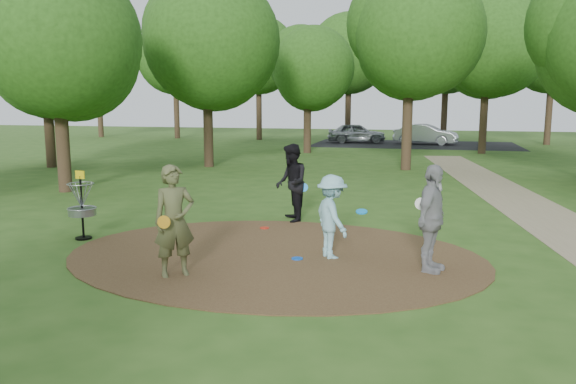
# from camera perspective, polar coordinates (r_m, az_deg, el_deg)

# --- Properties ---
(ground) EXTENTS (100.00, 100.00, 0.00)m
(ground) POSITION_cam_1_polar(r_m,az_deg,el_deg) (11.29, -1.48, -6.48)
(ground) COLOR #2D5119
(ground) RESTS_ON ground
(dirt_clearing) EXTENTS (8.40, 8.40, 0.02)m
(dirt_clearing) POSITION_cam_1_polar(r_m,az_deg,el_deg) (11.29, -1.48, -6.43)
(dirt_clearing) COLOR #47301C
(dirt_clearing) RESTS_ON ground
(parking_lot) EXTENTS (14.00, 8.00, 0.01)m
(parking_lot) POSITION_cam_1_polar(r_m,az_deg,el_deg) (40.60, 12.70, 4.74)
(parking_lot) COLOR black
(parking_lot) RESTS_ON ground
(player_observer_with_disc) EXTENTS (0.86, 0.82, 1.98)m
(player_observer_with_disc) POSITION_cam_1_polar(r_m,az_deg,el_deg) (9.97, -11.47, -2.93)
(player_observer_with_disc) COLOR brown
(player_observer_with_disc) RESTS_ON ground
(player_throwing_with_disc) EXTENTS (1.25, 1.23, 1.65)m
(player_throwing_with_disc) POSITION_cam_1_polar(r_m,az_deg,el_deg) (10.97, 4.48, -2.53)
(player_throwing_with_disc) COLOR #89C2CC
(player_throwing_with_disc) RESTS_ON ground
(player_walking_with_disc) EXTENTS (1.06, 1.18, 1.99)m
(player_walking_with_disc) POSITION_cam_1_polar(r_m,az_deg,el_deg) (14.25, 0.34, 0.93)
(player_walking_with_disc) COLOR black
(player_walking_with_disc) RESTS_ON ground
(player_waiting_with_disc) EXTENTS (0.80, 1.24, 1.96)m
(player_waiting_with_disc) POSITION_cam_1_polar(r_m,az_deg,el_deg) (10.33, 14.38, -2.67)
(player_waiting_with_disc) COLOR gray
(player_waiting_with_disc) RESTS_ON ground
(disc_ground_blue) EXTENTS (0.22, 0.22, 0.02)m
(disc_ground_blue) POSITION_cam_1_polar(r_m,az_deg,el_deg) (10.98, 0.94, -6.77)
(disc_ground_blue) COLOR blue
(disc_ground_blue) RESTS_ON dirt_clearing
(disc_ground_red) EXTENTS (0.22, 0.22, 0.02)m
(disc_ground_red) POSITION_cam_1_polar(r_m,az_deg,el_deg) (13.57, -2.39, -3.66)
(disc_ground_red) COLOR red
(disc_ground_red) RESTS_ON dirt_clearing
(car_left) EXTENTS (4.46, 2.55, 1.43)m
(car_left) POSITION_cam_1_polar(r_m,az_deg,el_deg) (41.38, 6.97, 5.97)
(car_left) COLOR #9B9EA2
(car_left) RESTS_ON ground
(car_right) EXTENTS (4.56, 2.35, 1.43)m
(car_right) POSITION_cam_1_polar(r_m,az_deg,el_deg) (40.73, 13.82, 5.72)
(car_right) COLOR #B7BBBF
(car_right) RESTS_ON ground
(disc_golf_basket) EXTENTS (0.63, 0.63, 1.54)m
(disc_golf_basket) POSITION_cam_1_polar(r_m,az_deg,el_deg) (13.25, -20.24, -0.81)
(disc_golf_basket) COLOR black
(disc_golf_basket) RESTS_ON ground
(tree_ring) EXTENTS (37.17, 45.30, 9.06)m
(tree_ring) POSITION_cam_1_polar(r_m,az_deg,el_deg) (20.24, 11.02, 15.09)
(tree_ring) COLOR #332316
(tree_ring) RESTS_ON ground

